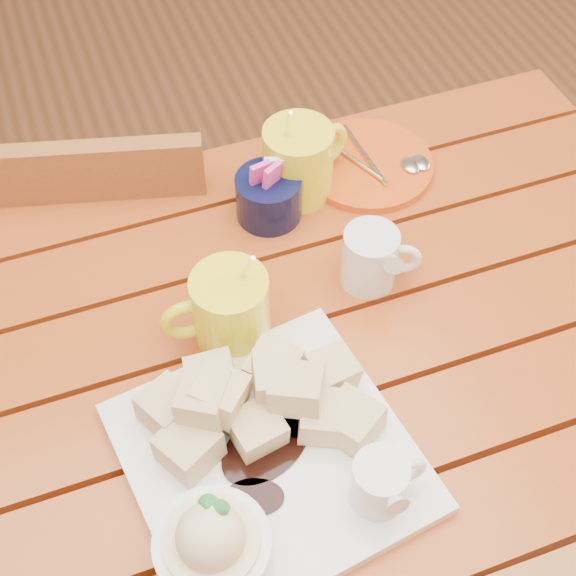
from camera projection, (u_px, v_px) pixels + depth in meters
name	position (u px, v px, depth m)	size (l,w,h in m)	color
table	(270.00, 423.00, 1.01)	(1.20, 0.79, 0.75)	#983413
dessert_plate	(258.00, 462.00, 0.82)	(0.32, 0.32, 0.11)	white
coffee_mug_left	(228.00, 309.00, 0.92)	(0.13, 0.09, 0.15)	yellow
coffee_mug_right	(300.00, 160.00, 1.07)	(0.13, 0.09, 0.16)	yellow
cream_pitcher	(372.00, 257.00, 0.98)	(0.10, 0.09, 0.08)	white
sugar_caddy	(269.00, 196.00, 1.06)	(0.09, 0.09, 0.10)	black
orange_saucer	(369.00, 164.00, 1.13)	(0.19, 0.19, 0.02)	#D64D12
chair_far	(103.00, 270.00, 1.39)	(0.48, 0.48, 0.84)	brown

